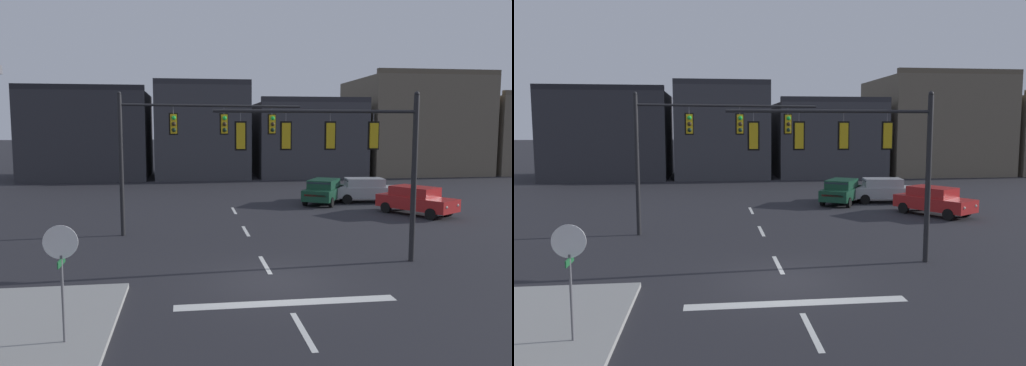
# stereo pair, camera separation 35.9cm
# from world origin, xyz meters

# --- Properties ---
(ground_plane) EXTENTS (400.00, 400.00, 0.00)m
(ground_plane) POSITION_xyz_m (0.00, 0.00, 0.00)
(ground_plane) COLOR #232328
(stop_bar_paint) EXTENTS (6.40, 0.50, 0.01)m
(stop_bar_paint) POSITION_xyz_m (0.00, -2.00, 0.00)
(stop_bar_paint) COLOR silver
(stop_bar_paint) RESTS_ON ground
(lane_centreline) EXTENTS (0.16, 26.40, 0.01)m
(lane_centreline) POSITION_xyz_m (0.00, 2.00, 0.00)
(lane_centreline) COLOR silver
(lane_centreline) RESTS_ON ground
(signal_mast_near_side) EXTENTS (7.47, 0.41, 6.28)m
(signal_mast_near_side) POSITION_xyz_m (2.86, 1.81, 4.30)
(signal_mast_near_side) COLOR black
(signal_mast_near_side) RESTS_ON ground
(signal_mast_far_side) EXTENTS (8.69, 1.36, 6.60)m
(signal_mast_far_side) POSITION_xyz_m (-2.87, 8.21, 4.60)
(signal_mast_far_side) COLOR black
(signal_mast_far_side) RESTS_ON ground
(stop_sign) EXTENTS (0.76, 0.64, 2.83)m
(stop_sign) POSITION_xyz_m (-5.57, -4.17, 2.14)
(stop_sign) COLOR #56565B
(stop_sign) RESTS_ON ground
(car_lot_nearside) EXTENTS (4.62, 2.38, 1.61)m
(car_lot_nearside) POSITION_xyz_m (9.11, 16.31, 0.86)
(car_lot_nearside) COLOR #9EA0A5
(car_lot_nearside) RESTS_ON ground
(car_lot_middle) EXTENTS (3.81, 4.70, 1.61)m
(car_lot_middle) POSITION_xyz_m (6.15, 16.08, 0.86)
(car_lot_middle) COLOR #143D28
(car_lot_middle) RESTS_ON ground
(car_lot_farside) EXTENTS (3.83, 4.69, 1.61)m
(car_lot_farside) POSITION_xyz_m (10.22, 11.25, 0.86)
(car_lot_farside) COLOR #A81E1E
(car_lot_farside) RESTS_ON ground
(building_row) EXTENTS (59.68, 13.48, 10.69)m
(building_row) POSITION_xyz_m (14.24, 36.89, 4.38)
(building_row) COLOR #2D2D33
(building_row) RESTS_ON ground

